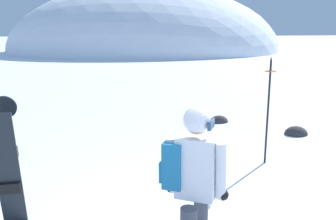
{
  "coord_description": "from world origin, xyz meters",
  "views": [
    {
      "loc": [
        -1.47,
        -3.21,
        2.37
      ],
      "look_at": [
        -0.24,
        2.74,
        1.0
      ],
      "focal_mm": 37.8,
      "sensor_mm": 36.0,
      "label": 1
    }
  ],
  "objects_px": {
    "snowboarder_main": "(192,189)",
    "rock_mid": "(219,122)",
    "rock_dark": "(296,134)",
    "spare_snowboard": "(7,164)",
    "piste_marker_near": "(268,104)"
  },
  "relations": [
    {
      "from": "spare_snowboard",
      "to": "rock_dark",
      "type": "bearing_deg",
      "value": 27.43
    },
    {
      "from": "snowboarder_main",
      "to": "rock_dark",
      "type": "bearing_deg",
      "value": 48.63
    },
    {
      "from": "rock_dark",
      "to": "spare_snowboard",
      "type": "bearing_deg",
      "value": -152.57
    },
    {
      "from": "spare_snowboard",
      "to": "piste_marker_near",
      "type": "xyz_separation_m",
      "value": [
        4.04,
        1.38,
        0.28
      ]
    },
    {
      "from": "rock_dark",
      "to": "piste_marker_near",
      "type": "bearing_deg",
      "value": -135.57
    },
    {
      "from": "snowboarder_main",
      "to": "piste_marker_near",
      "type": "relative_size",
      "value": 0.88
    },
    {
      "from": "rock_dark",
      "to": "rock_mid",
      "type": "xyz_separation_m",
      "value": [
        -1.37,
        1.46,
        0.0
      ]
    },
    {
      "from": "snowboarder_main",
      "to": "rock_mid",
      "type": "relative_size",
      "value": 3.53
    },
    {
      "from": "spare_snowboard",
      "to": "piste_marker_near",
      "type": "bearing_deg",
      "value": 18.82
    },
    {
      "from": "piste_marker_near",
      "to": "rock_mid",
      "type": "distance_m",
      "value": 3.19
    },
    {
      "from": "snowboarder_main",
      "to": "piste_marker_near",
      "type": "bearing_deg",
      "value": 51.32
    },
    {
      "from": "spare_snowboard",
      "to": "piste_marker_near",
      "type": "distance_m",
      "value": 4.28
    },
    {
      "from": "snowboarder_main",
      "to": "rock_mid",
      "type": "bearing_deg",
      "value": 67.65
    },
    {
      "from": "snowboarder_main",
      "to": "rock_dark",
      "type": "xyz_separation_m",
      "value": [
        3.69,
        4.19,
        -0.92
      ]
    },
    {
      "from": "snowboarder_main",
      "to": "rock_dark",
      "type": "relative_size",
      "value": 3.14
    }
  ]
}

